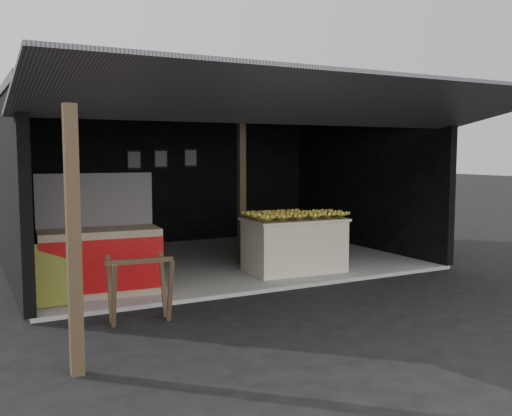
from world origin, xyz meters
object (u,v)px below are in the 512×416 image
banana_table (294,245)px  neighbor_stall (100,258)px  plastic_chair (299,229)px  sawhorse (140,283)px  water_barrel (335,251)px  white_crate (267,236)px

banana_table → neighbor_stall: bearing=-175.9°
plastic_chair → neighbor_stall: bearing=-144.6°
banana_table → sawhorse: size_ratio=2.09×
sawhorse → plastic_chair: size_ratio=0.94×
neighbor_stall → plastic_chair: neighbor_stall is taller
banana_table → water_barrel: 0.94m
white_crate → neighbor_stall: size_ratio=0.53×
banana_table → sawhorse: bearing=-150.7°
plastic_chair → sawhorse: bearing=-127.7°
banana_table → plastic_chair: (0.94, 1.34, 0.05)m
white_crate → plastic_chair: 0.91m
banana_table → water_barrel: banana_table is taller
white_crate → neighbor_stall: bearing=-158.4°
banana_table → water_barrel: bearing=8.6°
neighbor_stall → water_barrel: 4.19m
banana_table → water_barrel: size_ratio=3.36×
sawhorse → water_barrel: sawhorse is taller
sawhorse → plastic_chair: plastic_chair is taller
water_barrel → plastic_chair: (0.02, 1.26, 0.25)m
sawhorse → water_barrel: 4.34m
white_crate → sawhorse: bearing=-137.8°
white_crate → plastic_chair: (0.86, 0.27, 0.05)m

